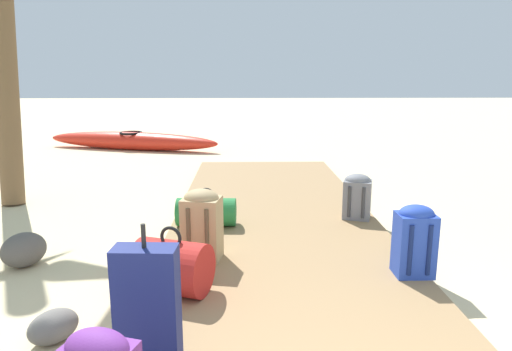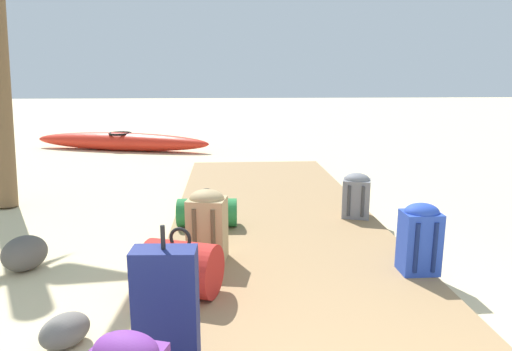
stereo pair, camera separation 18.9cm
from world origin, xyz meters
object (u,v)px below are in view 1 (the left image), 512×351
at_px(backpack_blue, 415,239).
at_px(backpack_grey, 357,195).
at_px(duffel_bag_red, 172,267).
at_px(suitcase_navy, 147,307).
at_px(duffel_bag_green, 206,212).
at_px(kayak, 131,141).
at_px(backpack_tan, 202,223).

relative_size(backpack_blue, backpack_grey, 1.15).
distance_m(duffel_bag_red, suitcase_navy, 0.84).
height_order(duffel_bag_green, backpack_grey, backpack_grey).
xyz_separation_m(duffel_bag_red, suitcase_navy, (0.00, -0.83, 0.14)).
bearing_deg(backpack_blue, duffel_bag_green, 143.83).
height_order(backpack_blue, backpack_grey, backpack_blue).
distance_m(backpack_blue, duffel_bag_red, 1.84).
relative_size(backpack_blue, kayak, 0.14).
xyz_separation_m(backpack_grey, backpack_tan, (-1.57, -1.11, 0.06)).
xyz_separation_m(backpack_blue, duffel_bag_red, (-1.82, -0.25, -0.10)).
height_order(duffel_bag_green, backpack_tan, backpack_tan).
xyz_separation_m(duffel_bag_green, backpack_tan, (0.04, -0.89, 0.17)).
xyz_separation_m(duffel_bag_red, backpack_tan, (0.16, 0.61, 0.13)).
xyz_separation_m(backpack_blue, suitcase_navy, (-1.82, -1.08, 0.04)).
bearing_deg(backpack_grey, duffel_bag_green, -172.20).
distance_m(backpack_tan, kayak, 6.79).
bearing_deg(backpack_tan, duffel_bag_green, 92.45).
height_order(backpack_blue, duffel_bag_red, backpack_blue).
distance_m(backpack_grey, kayak, 6.50).
height_order(duffel_bag_green, kayak, duffel_bag_green).
bearing_deg(duffel_bag_red, kayak, 105.66).
relative_size(duffel_bag_red, backpack_tan, 1.00).
height_order(backpack_grey, kayak, backpack_grey).
bearing_deg(backpack_blue, backpack_grey, 93.46).
relative_size(backpack_grey, kayak, 0.12).
relative_size(backpack_blue, duffel_bag_green, 0.91).
bearing_deg(suitcase_navy, backpack_grey, 55.83).
height_order(duffel_bag_red, backpack_grey, duffel_bag_red).
distance_m(backpack_blue, suitcase_navy, 2.12).
xyz_separation_m(backpack_blue, duffel_bag_green, (-1.70, 1.24, -0.15)).
xyz_separation_m(duffel_bag_green, kayak, (-2.10, 5.55, -0.03)).
bearing_deg(backpack_blue, duffel_bag_red, -172.10).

